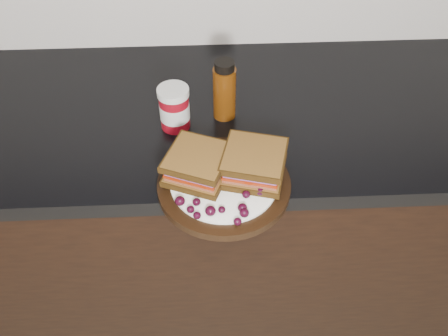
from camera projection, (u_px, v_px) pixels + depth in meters
The scene contains 32 objects.
base_cabinets at pixel (197, 227), 1.57m from camera, with size 3.96×0.58×0.86m, color black.
countertop at pixel (190, 117), 1.25m from camera, with size 3.98×0.60×0.04m, color black.
plate at pixel (224, 185), 1.05m from camera, with size 0.28×0.28×0.02m, color black.
sandwich_left at pixel (198, 164), 1.03m from camera, with size 0.12×0.12×0.06m, color brown, non-canonical shape.
sandwich_right at pixel (254, 163), 1.03m from camera, with size 0.13×0.13×0.06m, color brown, non-canonical shape.
grape_0 at pixel (180, 201), 0.98m from camera, with size 0.02×0.02×0.02m, color black.
grape_1 at pixel (197, 202), 0.98m from camera, with size 0.02×0.02×0.02m, color black.
grape_2 at pixel (191, 209), 0.97m from camera, with size 0.02×0.02×0.01m, color black.
grape_3 at pixel (197, 215), 0.96m from camera, with size 0.02×0.02×0.01m, color black.
grape_4 at pixel (210, 211), 0.97m from camera, with size 0.02×0.02×0.02m, color black.
grape_5 at pixel (222, 210), 0.97m from camera, with size 0.02×0.02×0.01m, color black.
grape_6 at pixel (237, 222), 0.95m from camera, with size 0.02×0.02×0.02m, color black.
grape_7 at pixel (244, 213), 0.96m from camera, with size 0.02×0.02×0.02m, color black.
grape_8 at pixel (242, 208), 0.97m from camera, with size 0.02×0.02×0.02m, color black.
grape_9 at pixel (246, 194), 1.00m from camera, with size 0.02×0.02×0.02m, color black.
grape_10 at pixel (268, 192), 1.00m from camera, with size 0.02×0.02×0.02m, color black.
grape_11 at pixel (260, 191), 1.00m from camera, with size 0.02×0.02×0.02m, color black.
grape_12 at pixel (264, 182), 1.02m from camera, with size 0.02×0.02×0.02m, color black.
grape_13 at pixel (266, 175), 1.04m from camera, with size 0.02×0.02×0.02m, color black.
grape_14 at pixel (256, 170), 1.04m from camera, with size 0.02×0.02×0.02m, color black.
grape_15 at pixel (249, 170), 1.04m from camera, with size 0.02×0.02×0.02m, color black.
grape_16 at pixel (207, 158), 1.07m from camera, with size 0.02×0.02×0.02m, color black.
grape_17 at pixel (202, 166), 1.05m from camera, with size 0.02×0.02×0.02m, color black.
grape_18 at pixel (186, 168), 1.05m from camera, with size 0.02×0.02×0.02m, color black.
grape_19 at pixel (187, 168), 1.05m from camera, with size 0.02×0.02×0.01m, color black.
grape_20 at pixel (191, 179), 1.03m from camera, with size 0.02×0.02×0.01m, color black.
grape_21 at pixel (194, 185), 1.02m from camera, with size 0.02×0.02×0.01m, color black.
grape_22 at pixel (201, 166), 1.05m from camera, with size 0.02×0.02×0.01m, color black.
grape_23 at pixel (181, 165), 1.06m from camera, with size 0.02×0.02×0.02m, color black.
grape_24 at pixel (185, 175), 1.04m from camera, with size 0.02×0.02×0.01m, color black.
condiment_jar at pixel (174, 108), 1.16m from camera, with size 0.07×0.07×0.11m, color maroon.
oil_bottle at pixel (224, 90), 1.17m from camera, with size 0.06×0.06×0.15m, color #4E2507.
Camera 1 is at (0.04, 0.73, 1.68)m, focal length 40.00 mm.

